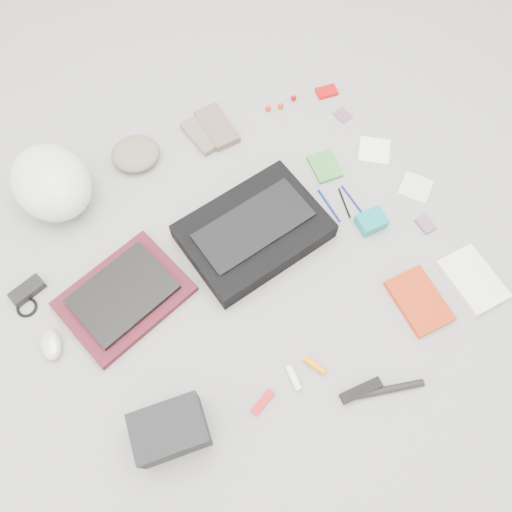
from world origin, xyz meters
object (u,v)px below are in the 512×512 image
laptop (123,294)px  bike_helmet (51,182)px  book_red (419,301)px  accordion_wallet (371,222)px  messenger_bag (254,231)px  camera_bag (170,430)px

laptop → bike_helmet: bike_helmet is taller
book_red → accordion_wallet: size_ratio=2.26×
bike_helmet → accordion_wallet: (0.95, -0.67, -0.08)m
messenger_bag → laptop: size_ratio=1.53×
bike_helmet → book_red: bearing=-56.9°
messenger_bag → bike_helmet: 0.75m
messenger_bag → bike_helmet: bearing=131.6°
messenger_bag → accordion_wallet: size_ratio=5.01×
accordion_wallet → camera_bag: bearing=-158.6°
laptop → camera_bag: (-0.04, -0.48, 0.03)m
book_red → camera_bag: bearing=-178.2°
messenger_bag → accordion_wallet: 0.43m
messenger_bag → laptop: bearing=172.8°
bike_helmet → book_red: size_ratio=1.53×
messenger_bag → camera_bag: bearing=-145.3°
messenger_bag → bike_helmet: bike_helmet is taller
laptop → camera_bag: size_ratio=1.51×
messenger_bag → book_red: messenger_bag is taller
book_red → bike_helmet: bearing=136.1°
camera_bag → bike_helmet: bearing=100.8°
laptop → book_red: (0.87, -0.50, -0.03)m
messenger_bag → camera_bag: 0.72m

